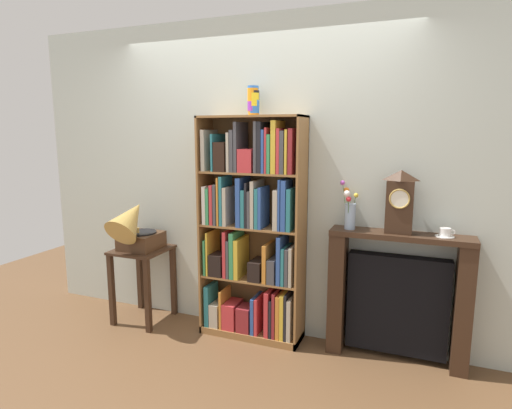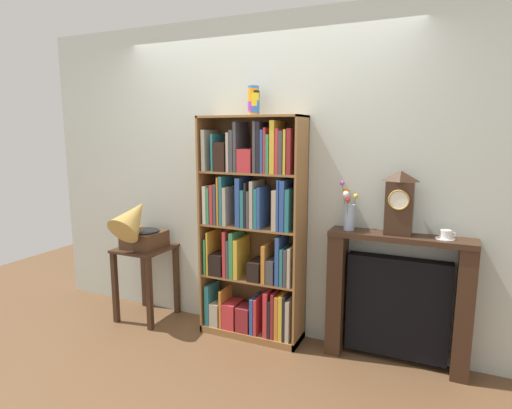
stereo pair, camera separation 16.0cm
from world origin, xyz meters
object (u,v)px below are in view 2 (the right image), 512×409
(gramophone, at_px, (137,225))
(side_table_left, at_px, (146,267))
(fireplace_mantel, at_px, (397,300))
(teacup_with_saucer, at_px, (446,235))
(mantel_clock, at_px, (399,203))
(bookshelf, at_px, (253,235))
(cup_stack, at_px, (254,101))
(flower_vase, at_px, (349,212))

(gramophone, bearing_deg, side_table_left, 90.00)
(fireplace_mantel, height_order, teacup_with_saucer, teacup_with_saucer)
(fireplace_mantel, relative_size, mantel_clock, 2.21)
(bookshelf, height_order, cup_stack, cup_stack)
(bookshelf, bearing_deg, gramophone, -170.92)
(mantel_clock, height_order, teacup_with_saucer, mantel_clock)
(teacup_with_saucer, bearing_deg, cup_stack, -179.93)
(mantel_clock, distance_m, teacup_with_saucer, 0.37)
(fireplace_mantel, distance_m, mantel_clock, 0.74)
(bookshelf, bearing_deg, fireplace_mantel, 3.09)
(gramophone, bearing_deg, cup_stack, 11.37)
(flower_vase, distance_m, teacup_with_saucer, 0.68)
(side_table_left, xyz_separation_m, gramophone, (0.00, -0.09, 0.41))
(fireplace_mantel, bearing_deg, gramophone, -174.04)
(cup_stack, bearing_deg, teacup_with_saucer, 0.07)
(side_table_left, bearing_deg, flower_vase, 3.76)
(mantel_clock, bearing_deg, side_table_left, -176.87)
(side_table_left, height_order, mantel_clock, mantel_clock)
(cup_stack, distance_m, gramophone, 1.50)
(mantel_clock, bearing_deg, gramophone, -174.50)
(teacup_with_saucer, bearing_deg, flower_vase, -179.87)
(mantel_clock, xyz_separation_m, teacup_with_saucer, (0.31, 0.00, -0.20))
(gramophone, bearing_deg, fireplace_mantel, 5.96)
(bookshelf, distance_m, gramophone, 1.07)
(side_table_left, relative_size, gramophone, 1.28)
(mantel_clock, bearing_deg, teacup_with_saucer, 0.39)
(gramophone, relative_size, flower_vase, 1.45)
(flower_vase, bearing_deg, side_table_left, -176.24)
(cup_stack, xyz_separation_m, teacup_with_saucer, (1.45, 0.00, -0.94))
(gramophone, bearing_deg, mantel_clock, 5.50)
(gramophone, distance_m, fireplace_mantel, 2.25)
(fireplace_mantel, bearing_deg, side_table_left, -176.38)
(bookshelf, relative_size, cup_stack, 8.06)
(gramophone, xyz_separation_m, fireplace_mantel, (2.20, 0.23, -0.42))
(cup_stack, xyz_separation_m, gramophone, (-1.05, -0.21, -1.06))
(cup_stack, relative_size, teacup_with_saucer, 1.75)
(bookshelf, height_order, fireplace_mantel, bookshelf)
(bookshelf, distance_m, flower_vase, 0.82)
(cup_stack, distance_m, side_table_left, 1.81)
(bookshelf, bearing_deg, flower_vase, 3.15)
(flower_vase, xyz_separation_m, teacup_with_saucer, (0.67, 0.00, -0.11))
(bookshelf, bearing_deg, cup_stack, 97.93)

